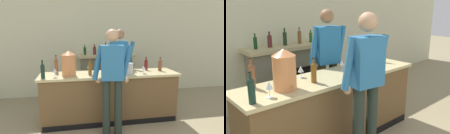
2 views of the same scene
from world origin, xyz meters
The scene contains 16 objects.
wall_back_panel centered at (0.00, 4.26, 1.38)m, with size 12.00×0.07×2.75m.
bar_counter centered at (0.15, 2.47, 0.48)m, with size 2.66×0.67×0.96m.
fireplace_stone centered at (0.31, 4.00, 0.59)m, with size 1.51×0.52×1.46m.
person_customer centered at (0.07, 1.84, 1.00)m, with size 0.65×0.34×1.80m.
person_bartender centered at (0.46, 2.98, 1.00)m, with size 0.65×0.36×1.80m.
copper_dispenser centered at (-0.62, 2.41, 1.19)m, with size 0.26×0.30×0.46m.
ice_bucket_steel centered at (0.48, 2.34, 1.06)m, with size 0.20×0.20×0.21m.
wine_bottle_port_short centered at (-0.87, 2.70, 1.11)m, with size 0.07×0.07×0.35m.
wine_bottle_merlot_tall centered at (-0.24, 2.39, 1.10)m, with size 0.07×0.07×0.31m.
wine_bottle_rose_blush centered at (1.20, 2.51, 1.09)m, with size 0.07×0.07×0.28m.
wine_bottle_chardonnay_pale centered at (-1.06, 2.26, 1.10)m, with size 0.07×0.07×0.32m.
wine_bottle_cabernet_heavy centered at (0.95, 2.65, 1.08)m, with size 0.07×0.07×0.27m.
wine_glass_back_row centered at (-0.87, 2.30, 1.08)m, with size 0.08×0.08×0.17m.
wine_glass_front_right centered at (0.78, 2.30, 1.07)m, with size 0.09×0.09×0.15m.
wine_glass_by_dispenser centered at (0.38, 2.57, 1.07)m, with size 0.07×0.07×0.16m.
wine_glass_front_left centered at (-0.24, 2.67, 1.07)m, with size 0.07×0.07×0.16m.
Camera 1 is at (-0.53, -1.26, 1.78)m, focal length 32.00 mm.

